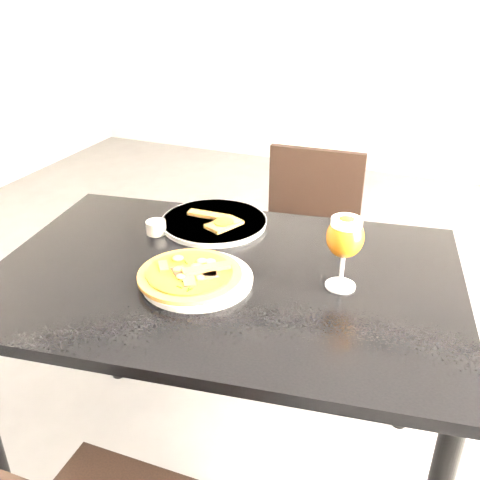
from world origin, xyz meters
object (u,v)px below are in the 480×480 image
at_px(chair_far, 306,250).
at_px(beer_glass, 345,238).
at_px(dining_table, 225,301).
at_px(pizza, 190,274).

distance_m(chair_far, beer_glass, 0.84).
distance_m(dining_table, pizza, 0.15).
xyz_separation_m(pizza, beer_glass, (0.35, 0.12, 0.11)).
height_order(dining_table, beer_glass, beer_glass).
height_order(chair_far, beer_glass, beer_glass).
distance_m(chair_far, pizza, 0.86).
height_order(dining_table, pizza, pizza).
height_order(chair_far, pizza, chair_far).
distance_m(pizza, beer_glass, 0.39).
xyz_separation_m(chair_far, beer_glass, (0.27, -0.67, 0.42)).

